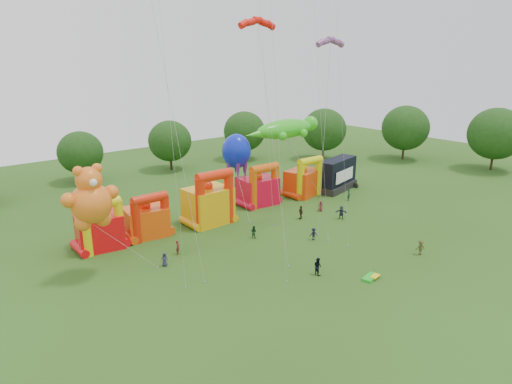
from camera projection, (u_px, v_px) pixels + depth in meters
ground at (391, 296)px, 42.73m from camera, size 160.00×160.00×0.00m
tree_ring at (383, 236)px, 40.64m from camera, size 124.70×126.81×12.07m
bouncy_castle_0 at (100, 229)px, 52.63m from camera, size 5.47×4.64×6.29m
bouncy_castle_1 at (147, 219)px, 56.28m from camera, size 5.53×4.69×5.77m
bouncy_castle_2 at (209, 203)px, 60.42m from camera, size 5.90×4.81×7.52m
bouncy_castle_3 at (259, 189)px, 68.17m from camera, size 5.84×4.90×6.44m
bouncy_castle_4 at (304, 180)px, 72.60m from camera, size 6.07×5.32×6.43m
stage_trailer at (337, 175)px, 75.48m from camera, size 8.78×4.91×5.29m
teddy_bear_kite at (107, 221)px, 45.23m from camera, size 8.50×4.07×11.84m
gecko_kite at (295, 149)px, 71.03m from camera, size 14.59×8.68×12.20m
octopus_kite at (241, 180)px, 65.85m from camera, size 6.50×10.81×10.61m
parafoil_kites at (268, 131)px, 50.29m from camera, size 25.51×13.13×32.15m
diamond_kites at (279, 110)px, 50.04m from camera, size 22.56×19.24×36.46m
folded_kite_bundle at (371, 277)px, 46.09m from camera, size 2.15×1.39×0.31m
spectator_0 at (165, 260)px, 48.61m from camera, size 0.85×0.66×1.53m
spectator_1 at (178, 247)px, 51.46m from camera, size 0.71×0.73×1.69m
spectator_2 at (254, 232)px, 56.12m from camera, size 0.82×0.92×1.56m
spectator_3 at (313, 234)px, 55.47m from camera, size 1.12×0.91×1.52m
spectator_4 at (301, 212)px, 62.48m from camera, size 0.80×1.20×1.90m
spectator_5 at (341, 212)px, 62.52m from camera, size 1.49×1.68×1.84m
spectator_6 at (320, 206)px, 65.56m from camera, size 0.88×0.86×1.53m
spectator_7 at (349, 195)px, 70.28m from camera, size 0.75×0.79×1.82m
spectator_8 at (318, 266)px, 46.70m from camera, size 0.79×0.97×1.87m
spectator_9 at (420, 248)px, 51.37m from camera, size 1.29×1.08×1.73m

